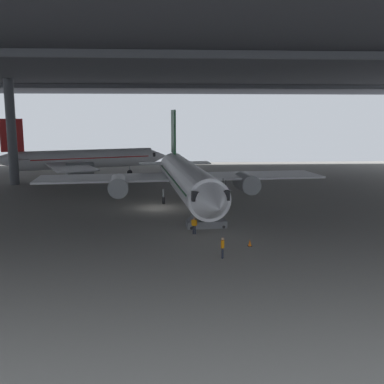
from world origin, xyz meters
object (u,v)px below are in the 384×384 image
(crew_worker_near_nose, at_px, (223,246))
(airplane_distant, at_px, (81,159))
(crew_worker_by_stairs, at_px, (194,225))
(traffic_cone_orange, at_px, (250,243))
(airplane_main, at_px, (186,178))
(boarding_stairs, at_px, (207,220))

(crew_worker_near_nose, distance_m, airplane_distant, 52.00)
(crew_worker_by_stairs, relative_size, airplane_distant, 0.05)
(traffic_cone_orange, bearing_deg, crew_worker_by_stairs, 135.88)
(airplane_main, bearing_deg, crew_worker_by_stairs, -89.10)
(airplane_distant, xyz_separation_m, traffic_cone_orange, (22.23, -45.10, -2.97))
(crew_worker_by_stairs, relative_size, traffic_cone_orange, 2.61)
(crew_worker_near_nose, xyz_separation_m, airplane_distant, (-19.55, 48.12, 2.33))
(crew_worker_near_nose, distance_m, crew_worker_by_stairs, 7.48)
(boarding_stairs, bearing_deg, traffic_cone_orange, -66.10)
(airplane_distant, bearing_deg, airplane_main, -57.84)
(airplane_main, bearing_deg, traffic_cone_orange, -74.93)
(crew_worker_by_stairs, distance_m, traffic_cone_orange, 6.14)
(crew_worker_near_nose, relative_size, crew_worker_by_stairs, 1.05)
(crew_worker_near_nose, relative_size, traffic_cone_orange, 2.74)
(airplane_main, relative_size, crew_worker_near_nose, 22.91)
(boarding_stairs, xyz_separation_m, crew_worker_by_stairs, (-1.41, -2.47, 0.15))
(airplane_main, bearing_deg, boarding_stairs, -81.14)
(boarding_stairs, distance_m, crew_worker_by_stairs, 2.85)
(crew_worker_by_stairs, height_order, traffic_cone_orange, crew_worker_by_stairs)
(airplane_main, distance_m, traffic_cone_orange, 17.94)
(airplane_main, relative_size, airplane_distant, 1.19)
(boarding_stairs, height_order, crew_worker_near_nose, boarding_stairs)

